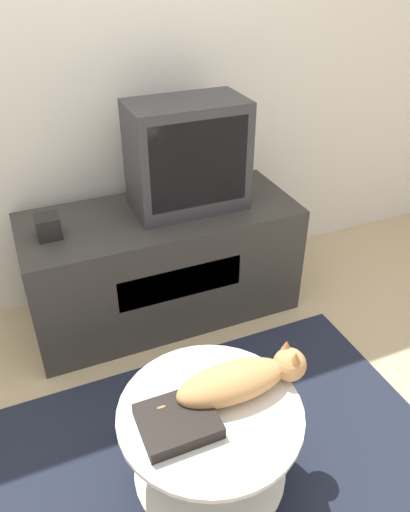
% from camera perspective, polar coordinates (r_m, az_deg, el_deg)
% --- Properties ---
extents(ground_plane, '(12.00, 12.00, 0.00)m').
position_cam_1_polar(ground_plane, '(2.05, 3.04, -24.03)').
color(ground_plane, tan).
extents(wall_back, '(8.00, 0.05, 2.60)m').
position_cam_1_polar(wall_back, '(2.48, -11.35, 22.86)').
color(wall_back, silver).
rests_on(wall_back, ground_plane).
extents(rug, '(1.69, 1.32, 0.02)m').
position_cam_1_polar(rug, '(2.04, 3.05, -23.88)').
color(rug, '#1E2333').
rests_on(rug, ground_plane).
extents(tv_stand, '(1.34, 0.55, 0.59)m').
position_cam_1_polar(tv_stand, '(2.56, -4.86, -0.84)').
color(tv_stand, '#33302D').
rests_on(tv_stand, ground_plane).
extents(tv, '(0.54, 0.30, 0.51)m').
position_cam_1_polar(tv, '(2.36, -2.01, 11.32)').
color(tv, '#333338').
rests_on(tv, tv_stand).
extents(speaker, '(0.10, 0.10, 0.10)m').
position_cam_1_polar(speaker, '(2.28, -17.50, 3.20)').
color(speaker, black).
rests_on(speaker, tv_stand).
extents(coffee_table, '(0.61, 0.61, 0.40)m').
position_cam_1_polar(coffee_table, '(1.81, 0.49, -20.27)').
color(coffee_table, '#B2B2B7').
rests_on(coffee_table, rug).
extents(dvd_box, '(0.24, 0.20, 0.05)m').
position_cam_1_polar(dvd_box, '(1.63, -3.13, -18.32)').
color(dvd_box, black).
rests_on(dvd_box, coffee_table).
extents(cat, '(0.59, 0.16, 0.14)m').
position_cam_1_polar(cat, '(1.69, 4.04, -13.94)').
color(cat, tan).
rests_on(cat, coffee_table).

